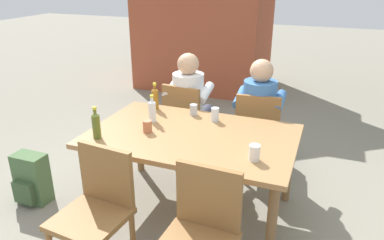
{
  "coord_description": "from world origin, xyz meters",
  "views": [
    {
      "loc": [
        0.97,
        -2.51,
        1.95
      ],
      "look_at": [
        0.0,
        0.0,
        0.84
      ],
      "focal_mm": 34.38,
      "sensor_mm": 36.0,
      "label": 1
    }
  ],
  "objects_px": {
    "cup_terracotta": "(147,126)",
    "cup_steel": "(194,110)",
    "bottle_amber": "(155,98)",
    "brick_kiosk": "(205,4)",
    "cup_white": "(254,153)",
    "bottle_clear": "(152,110)",
    "backpack_by_near_side": "(31,179)",
    "chair_near_left": "(97,205)",
    "cup_glass": "(215,114)",
    "chair_near_right": "(201,231)",
    "dining_table": "(192,143)",
    "person_in_white_shirt": "(191,101)",
    "chair_far_right": "(258,129)",
    "person_in_plaid_shirt": "(260,109)",
    "chair_far_left": "(186,119)",
    "bottle_olive": "(96,125)"
  },
  "relations": [
    {
      "from": "cup_terracotta",
      "to": "cup_steel",
      "type": "bearing_deg",
      "value": 66.36
    },
    {
      "from": "bottle_amber",
      "to": "cup_terracotta",
      "type": "relative_size",
      "value": 2.57
    },
    {
      "from": "brick_kiosk",
      "to": "cup_white",
      "type": "bearing_deg",
      "value": -66.12
    },
    {
      "from": "bottle_clear",
      "to": "backpack_by_near_side",
      "type": "xyz_separation_m",
      "value": [
        -0.96,
        -0.52,
        -0.6
      ]
    },
    {
      "from": "chair_near_left",
      "to": "cup_terracotta",
      "type": "bearing_deg",
      "value": 89.01
    },
    {
      "from": "cup_glass",
      "to": "chair_near_right",
      "type": "bearing_deg",
      "value": -75.98
    },
    {
      "from": "cup_glass",
      "to": "bottle_amber",
      "type": "bearing_deg",
      "value": 172.39
    },
    {
      "from": "dining_table",
      "to": "cup_steel",
      "type": "height_order",
      "value": "cup_steel"
    },
    {
      "from": "bottle_clear",
      "to": "person_in_white_shirt",
      "type": "bearing_deg",
      "value": 87.02
    },
    {
      "from": "chair_far_right",
      "to": "cup_steel",
      "type": "bearing_deg",
      "value": -140.36
    },
    {
      "from": "chair_near_right",
      "to": "brick_kiosk",
      "type": "distance_m",
      "value": 4.84
    },
    {
      "from": "cup_steel",
      "to": "bottle_amber",
      "type": "bearing_deg",
      "value": 177.91
    },
    {
      "from": "dining_table",
      "to": "cup_steel",
      "type": "xyz_separation_m",
      "value": [
        -0.14,
        0.39,
        0.13
      ]
    },
    {
      "from": "bottle_clear",
      "to": "chair_near_left",
      "type": "bearing_deg",
      "value": -86.97
    },
    {
      "from": "dining_table",
      "to": "brick_kiosk",
      "type": "xyz_separation_m",
      "value": [
        -1.18,
        3.68,
        0.76
      ]
    },
    {
      "from": "person_in_plaid_shirt",
      "to": "cup_glass",
      "type": "xyz_separation_m",
      "value": [
        -0.28,
        -0.6,
        0.13
      ]
    },
    {
      "from": "dining_table",
      "to": "bottle_amber",
      "type": "bearing_deg",
      "value": 142.4
    },
    {
      "from": "chair_far_left",
      "to": "cup_terracotta",
      "type": "relative_size",
      "value": 8.77
    },
    {
      "from": "chair_near_left",
      "to": "backpack_by_near_side",
      "type": "height_order",
      "value": "chair_near_left"
    },
    {
      "from": "chair_far_right",
      "to": "bottle_olive",
      "type": "xyz_separation_m",
      "value": [
        -1.04,
        -1.16,
        0.35
      ]
    },
    {
      "from": "bottle_clear",
      "to": "chair_far_right",
      "type": "bearing_deg",
      "value": 41.55
    },
    {
      "from": "bottle_olive",
      "to": "cup_steel",
      "type": "relative_size",
      "value": 2.61
    },
    {
      "from": "dining_table",
      "to": "backpack_by_near_side",
      "type": "xyz_separation_m",
      "value": [
        -1.37,
        -0.4,
        -0.42
      ]
    },
    {
      "from": "chair_near_right",
      "to": "bottle_amber",
      "type": "bearing_deg",
      "value": 126.35
    },
    {
      "from": "dining_table",
      "to": "cup_white",
      "type": "xyz_separation_m",
      "value": [
        0.56,
        -0.25,
        0.14
      ]
    },
    {
      "from": "bottle_amber",
      "to": "backpack_by_near_side",
      "type": "bearing_deg",
      "value": -136.2
    },
    {
      "from": "chair_near_left",
      "to": "brick_kiosk",
      "type": "relative_size",
      "value": 0.33
    },
    {
      "from": "cup_glass",
      "to": "cup_steel",
      "type": "distance_m",
      "value": 0.23
    },
    {
      "from": "chair_far_left",
      "to": "cup_glass",
      "type": "xyz_separation_m",
      "value": [
        0.47,
        -0.49,
        0.29
      ]
    },
    {
      "from": "cup_steel",
      "to": "backpack_by_near_side",
      "type": "xyz_separation_m",
      "value": [
        -1.24,
        -0.79,
        -0.55
      ]
    },
    {
      "from": "chair_far_right",
      "to": "cup_terracotta",
      "type": "distance_m",
      "value": 1.2
    },
    {
      "from": "dining_table",
      "to": "backpack_by_near_side",
      "type": "bearing_deg",
      "value": -163.72
    },
    {
      "from": "dining_table",
      "to": "bottle_olive",
      "type": "bearing_deg",
      "value": -153.01
    },
    {
      "from": "dining_table",
      "to": "chair_far_right",
      "type": "height_order",
      "value": "chair_far_right"
    },
    {
      "from": "bottle_clear",
      "to": "backpack_by_near_side",
      "type": "distance_m",
      "value": 1.25
    },
    {
      "from": "dining_table",
      "to": "cup_steel",
      "type": "relative_size",
      "value": 16.56
    },
    {
      "from": "cup_steel",
      "to": "cup_white",
      "type": "height_order",
      "value": "cup_white"
    },
    {
      "from": "bottle_olive",
      "to": "cup_glass",
      "type": "bearing_deg",
      "value": 41.41
    },
    {
      "from": "cup_white",
      "to": "backpack_by_near_side",
      "type": "xyz_separation_m",
      "value": [
        -1.93,
        -0.15,
        -0.56
      ]
    },
    {
      "from": "person_in_white_shirt",
      "to": "cup_white",
      "type": "xyz_separation_m",
      "value": [
        0.93,
        -1.18,
        0.12
      ]
    },
    {
      "from": "chair_far_right",
      "to": "cup_terracotta",
      "type": "xyz_separation_m",
      "value": [
        -0.73,
        -0.91,
        0.28
      ]
    },
    {
      "from": "chair_near_left",
      "to": "cup_steel",
      "type": "bearing_deg",
      "value": 79.44
    },
    {
      "from": "bottle_clear",
      "to": "cup_white",
      "type": "xyz_separation_m",
      "value": [
        0.97,
        -0.37,
        -0.05
      ]
    },
    {
      "from": "bottle_amber",
      "to": "brick_kiosk",
      "type": "height_order",
      "value": "brick_kiosk"
    },
    {
      "from": "bottle_clear",
      "to": "cup_steel",
      "type": "height_order",
      "value": "bottle_clear"
    },
    {
      "from": "bottle_amber",
      "to": "bottle_olive",
      "type": "height_order",
      "value": "bottle_olive"
    },
    {
      "from": "dining_table",
      "to": "bottle_clear",
      "type": "relative_size",
      "value": 6.82
    },
    {
      "from": "brick_kiosk",
      "to": "chair_near_right",
      "type": "bearing_deg",
      "value": -70.93
    },
    {
      "from": "bottle_olive",
      "to": "chair_far_right",
      "type": "bearing_deg",
      "value": 48.0
    },
    {
      "from": "chair_near_right",
      "to": "person_in_white_shirt",
      "type": "height_order",
      "value": "person_in_white_shirt"
    }
  ]
}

